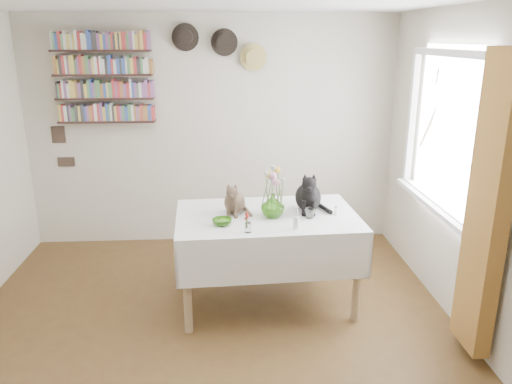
{
  "coord_description": "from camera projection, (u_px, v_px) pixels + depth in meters",
  "views": [
    {
      "loc": [
        0.14,
        -3.19,
        2.25
      ],
      "look_at": [
        0.38,
        0.67,
        1.05
      ],
      "focal_mm": 35.0,
      "sensor_mm": 36.0,
      "label": 1
    }
  ],
  "objects": [
    {
      "name": "room",
      "position": [
        205.0,
        194.0,
        3.33
      ],
      "size": [
        4.08,
        4.58,
        2.58
      ],
      "color": "brown",
      "rests_on": "ground"
    },
    {
      "name": "green_bowl",
      "position": [
        222.0,
        222.0,
        3.98
      ],
      "size": [
        0.18,
        0.18,
        0.05
      ],
      "primitive_type": "imported",
      "rotation": [
        0.0,
        0.0,
        -0.12
      ],
      "color": "#74BF3C",
      "rests_on": "dining_table"
    },
    {
      "name": "curtain",
      "position": [
        488.0,
        208.0,
        3.36
      ],
      "size": [
        0.12,
        0.38,
        2.1
      ],
      "primitive_type": "cube",
      "color": "brown",
      "rests_on": "room"
    },
    {
      "name": "wall_art_plaques",
      "position": [
        62.0,
        146.0,
        5.39
      ],
      "size": [
        0.21,
        0.02,
        0.44
      ],
      "color": "#38281E",
      "rests_on": "room"
    },
    {
      "name": "berry_jar",
      "position": [
        248.0,
        222.0,
        3.81
      ],
      "size": [
        0.05,
        0.05,
        0.19
      ],
      "color": "white",
      "rests_on": "dining_table"
    },
    {
      "name": "window",
      "position": [
        444.0,
        144.0,
        4.16
      ],
      "size": [
        0.12,
        1.52,
        1.32
      ],
      "color": "white",
      "rests_on": "room"
    },
    {
      "name": "tabby_cat",
      "position": [
        235.0,
        197.0,
        4.21
      ],
      "size": [
        0.24,
        0.28,
        0.29
      ],
      "primitive_type": null,
      "rotation": [
        0.0,
        0.0,
        -0.21
      ],
      "color": "brown",
      "rests_on": "dining_table"
    },
    {
      "name": "flower_bouquet",
      "position": [
        273.0,
        177.0,
        4.07
      ],
      "size": [
        0.17,
        0.13,
        0.39
      ],
      "color": "#4C7233",
      "rests_on": "flower_vase"
    },
    {
      "name": "wall_hats",
      "position": [
        221.0,
        46.0,
        5.15
      ],
      "size": [
        0.98,
        0.09,
        0.48
      ],
      "color": "black",
      "rests_on": "room"
    },
    {
      "name": "dining_table",
      "position": [
        267.0,
        237.0,
        4.27
      ],
      "size": [
        1.57,
        1.06,
        0.82
      ],
      "color": "white",
      "rests_on": "room"
    },
    {
      "name": "candlestick",
      "position": [
        296.0,
        222.0,
        3.89
      ],
      "size": [
        0.05,
        0.05,
        0.17
      ],
      "color": "white",
      "rests_on": "dining_table"
    },
    {
      "name": "flower_vase",
      "position": [
        273.0,
        205.0,
        4.13
      ],
      "size": [
        0.25,
        0.25,
        0.2
      ],
      "primitive_type": "imported",
      "rotation": [
        0.0,
        0.0,
        -0.36
      ],
      "color": "#74BF3C",
      "rests_on": "dining_table"
    },
    {
      "name": "black_cat",
      "position": [
        308.0,
        190.0,
        4.27
      ],
      "size": [
        0.28,
        0.34,
        0.36
      ],
      "primitive_type": null,
      "rotation": [
        0.0,
        0.0,
        -0.12
      ],
      "color": "black",
      "rests_on": "dining_table"
    },
    {
      "name": "porcelain_figurine",
      "position": [
        336.0,
        211.0,
        4.19
      ],
      "size": [
        0.04,
        0.04,
        0.09
      ],
      "color": "white",
      "rests_on": "dining_table"
    },
    {
      "name": "bookshelf_unit",
      "position": [
        104.0,
        79.0,
        5.14
      ],
      "size": [
        1.0,
        0.16,
        0.91
      ],
      "color": "black",
      "rests_on": "room"
    },
    {
      "name": "drinking_glass",
      "position": [
        310.0,
        213.0,
        4.12
      ],
      "size": [
        0.1,
        0.1,
        0.09
      ],
      "primitive_type": "imported",
      "rotation": [
        0.0,
        0.0,
        0.11
      ],
      "color": "white",
      "rests_on": "dining_table"
    }
  ]
}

